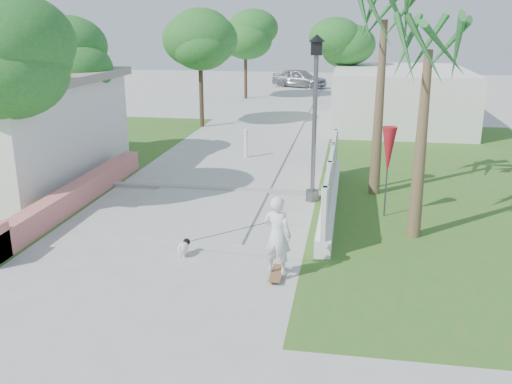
% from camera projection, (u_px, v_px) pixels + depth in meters
% --- Properties ---
extents(ground, '(90.00, 90.00, 0.00)m').
position_uv_depth(ground, '(141.00, 279.00, 11.02)').
color(ground, '#B7B7B2').
rests_on(ground, ground).
extents(path_strip, '(3.20, 36.00, 0.06)m').
position_uv_depth(path_strip, '(277.00, 114.00, 29.88)').
color(path_strip, '#B7B7B2').
rests_on(path_strip, ground).
extents(curb, '(6.50, 0.25, 0.10)m').
position_uv_depth(curb, '(214.00, 189.00, 16.67)').
color(curb, '#999993').
rests_on(curb, ground).
extents(grass_left, '(8.00, 20.00, 0.01)m').
position_uv_depth(grass_left, '(31.00, 164.00, 19.68)').
color(grass_left, '#346C22').
rests_on(grass_left, ground).
extents(grass_right, '(8.00, 20.00, 0.01)m').
position_uv_depth(grass_right, '(452.00, 183.00, 17.45)').
color(grass_right, '#346C22').
rests_on(grass_right, ground).
extents(pink_wall, '(0.45, 8.20, 0.80)m').
position_uv_depth(pink_wall, '(68.00, 200.00, 14.81)').
color(pink_wall, '#C66E65').
rests_on(pink_wall, ground).
extents(lattice_fence, '(0.35, 7.00, 1.50)m').
position_uv_depth(lattice_fence, '(330.00, 188.00, 15.04)').
color(lattice_fence, white).
rests_on(lattice_fence, ground).
extents(building_right, '(6.00, 8.00, 2.60)m').
position_uv_depth(building_right, '(399.00, 97.00, 26.66)').
color(building_right, silver).
rests_on(building_right, ground).
extents(street_lamp, '(0.44, 0.44, 4.44)m').
position_uv_depth(street_lamp, '(315.00, 113.00, 15.04)').
color(street_lamp, '#59595E').
rests_on(street_lamp, ground).
extents(bollard, '(0.14, 0.14, 1.09)m').
position_uv_depth(bollard, '(246.00, 143.00, 20.25)').
color(bollard, white).
rests_on(bollard, ground).
extents(patio_umbrella, '(0.36, 0.36, 2.30)m').
position_uv_depth(patio_umbrella, '(388.00, 152.00, 14.01)').
color(patio_umbrella, '#59595E').
rests_on(patio_umbrella, ground).
extents(tree_left_mid, '(3.20, 3.20, 4.85)m').
position_uv_depth(tree_left_mid, '(69.00, 60.00, 18.88)').
color(tree_left_mid, '#4C3826').
rests_on(tree_left_mid, ground).
extents(tree_path_left, '(3.40, 3.40, 5.23)m').
position_uv_depth(tree_path_left, '(200.00, 42.00, 25.46)').
color(tree_path_left, '#4C3826').
rests_on(tree_path_left, ground).
extents(tree_path_right, '(3.00, 3.00, 4.79)m').
position_uv_depth(tree_path_right, '(342.00, 47.00, 28.34)').
color(tree_path_right, '#4C3826').
rests_on(tree_path_right, ground).
extents(tree_path_far, '(3.20, 3.20, 5.17)m').
position_uv_depth(tree_path_far, '(246.00, 36.00, 34.86)').
color(tree_path_far, '#4C3826').
rests_on(tree_path_far, ground).
extents(palm_far, '(1.80, 1.80, 5.30)m').
position_uv_depth(palm_far, '(384.00, 32.00, 15.11)').
color(palm_far, brown).
rests_on(palm_far, ground).
extents(palm_near, '(1.80, 1.80, 4.70)m').
position_uv_depth(palm_near, '(428.00, 61.00, 12.03)').
color(palm_near, brown).
rests_on(palm_near, ground).
extents(skateboarder, '(2.41, 1.30, 1.66)m').
position_uv_depth(skateboarder, '(234.00, 233.00, 11.37)').
color(skateboarder, brown).
rests_on(skateboarder, ground).
extents(dog, '(0.28, 0.51, 0.35)m').
position_uv_depth(dog, '(184.00, 247.00, 12.05)').
color(dog, white).
rests_on(dog, ground).
extents(parked_car, '(4.32, 3.10, 1.37)m').
position_uv_depth(parked_car, '(299.00, 78.00, 41.31)').
color(parked_car, '#A0A1A7').
rests_on(parked_car, ground).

